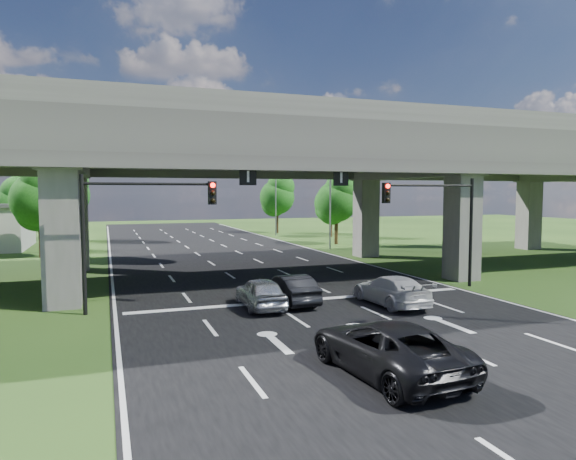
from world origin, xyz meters
TOP-DOWN VIEW (x-y plane):
  - ground at (0.00, 0.00)m, footprint 160.00×160.00m
  - road at (0.00, 10.00)m, footprint 18.00×120.00m
  - overpass at (0.00, 12.00)m, footprint 80.00×15.00m
  - signal_right at (7.82, 3.94)m, footprint 5.76×0.54m
  - signal_left at (-7.82, 3.94)m, footprint 5.76×0.54m
  - streetlight_far at (10.10, 24.00)m, footprint 3.38×0.25m
  - streetlight_beyond at (10.10, 40.00)m, footprint 3.38×0.25m
  - tree_left_near at (-13.95, 26.00)m, footprint 4.50×4.50m
  - tree_left_mid at (-16.95, 34.00)m, footprint 3.91×3.90m
  - tree_left_far at (-12.95, 42.00)m, footprint 4.80×4.80m
  - tree_right_near at (13.05, 28.00)m, footprint 4.20×4.20m
  - tree_right_mid at (16.05, 36.00)m, footprint 3.91×3.90m
  - tree_right_far at (12.05, 44.00)m, footprint 4.50×4.50m
  - car_silver at (-2.59, 2.59)m, footprint 1.71×4.09m
  - car_dark at (-1.01, 3.00)m, footprint 1.54×4.17m
  - car_white at (3.27, 1.19)m, footprint 2.01×4.71m
  - car_trailing at (-1.61, -6.73)m, footprint 3.00×5.72m

SIDE VIEW (x-z plane):
  - ground at x=0.00m, z-range 0.00..0.00m
  - road at x=0.00m, z-range 0.00..0.03m
  - car_white at x=3.27m, z-range 0.03..1.38m
  - car_dark at x=-1.01m, z-range 0.03..1.39m
  - car_silver at x=-2.59m, z-range 0.03..1.41m
  - car_trailing at x=-1.61m, z-range 0.03..1.57m
  - tree_left_mid at x=-16.95m, z-range 0.79..7.55m
  - tree_right_mid at x=16.05m, z-range 0.79..7.55m
  - signal_right at x=7.82m, z-range 1.19..7.19m
  - signal_left at x=-7.82m, z-range 1.19..7.19m
  - tree_right_near at x=13.05m, z-range 0.86..8.14m
  - tree_left_near at x=-13.95m, z-range 0.92..8.72m
  - tree_right_far at x=12.05m, z-range 0.92..8.72m
  - tree_left_far at x=-12.95m, z-range 0.98..9.30m
  - streetlight_far at x=10.10m, z-range 0.85..10.85m
  - streetlight_beyond at x=10.10m, z-range 0.85..10.85m
  - overpass at x=0.00m, z-range 2.92..12.92m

